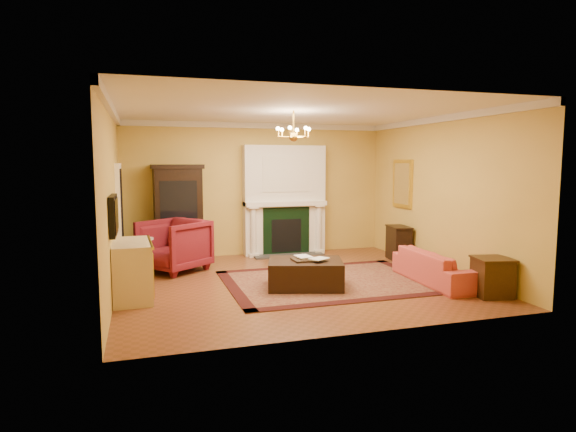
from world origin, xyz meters
name	(u,v)px	position (x,y,z in m)	size (l,w,h in m)	color
floor	(293,282)	(0.00, 0.00, -0.01)	(6.00, 5.50, 0.02)	brown
ceiling	(294,110)	(0.00, 0.00, 3.01)	(6.00, 5.50, 0.02)	white
wall_back	(257,189)	(0.00, 2.76, 1.50)	(6.00, 0.02, 3.00)	gold
wall_front	(363,214)	(0.00, -2.76, 1.50)	(6.00, 0.02, 3.00)	gold
wall_left	(111,202)	(-3.01, 0.00, 1.50)	(0.02, 5.50, 3.00)	gold
wall_right	(442,194)	(3.01, 0.00, 1.50)	(0.02, 5.50, 3.00)	gold
fireplace	(285,203)	(0.60, 2.57, 1.19)	(1.90, 0.70, 2.50)	silver
crown_molding	(278,119)	(0.00, 0.96, 2.94)	(6.00, 5.50, 0.12)	silver
doorway	(120,218)	(-2.95, 1.70, 1.05)	(0.08, 1.05, 2.10)	white
tv_panel	(114,215)	(-2.95, -0.60, 1.35)	(0.09, 0.95, 0.58)	black
gilt_mirror	(402,184)	(2.97, 1.40, 1.65)	(0.06, 0.76, 1.05)	gold
chandelier	(294,134)	(0.00, 0.00, 2.61)	(0.63, 0.55, 0.53)	gold
oriental_rug	(329,281)	(0.60, -0.21, 0.01)	(3.64, 2.73, 0.01)	#400D0D
china_cabinet	(178,215)	(-1.81, 2.49, 0.99)	(0.99, 0.45, 1.98)	black
wingback_armchair	(174,243)	(-1.97, 1.46, 0.56)	(1.08, 1.02, 1.12)	maroon
pedestal_table	(143,254)	(-2.56, 1.14, 0.42)	(0.41, 0.41, 0.73)	black
commode	(132,270)	(-2.73, -0.29, 0.45)	(0.57, 1.20, 0.89)	#C2B18E
coral_sofa	(438,261)	(2.41, -0.83, 0.38)	(1.96, 0.57, 0.76)	#BC3D3B
end_table	(492,278)	(2.72, -1.83, 0.30)	(0.51, 0.51, 0.59)	#331F0E
console_table	(399,244)	(2.78, 1.17, 0.36)	(0.36, 0.64, 0.71)	black
leather_ottoman	(305,274)	(0.06, -0.47, 0.25)	(1.23, 0.89, 0.46)	black
ottoman_tray	(306,260)	(0.06, -0.51, 0.49)	(0.44, 0.34, 0.03)	black
book_a	(297,249)	(-0.06, -0.41, 0.66)	(0.24, 0.03, 0.32)	gray
book_b	(314,249)	(0.19, -0.53, 0.66)	(0.23, 0.02, 0.32)	gray
topiary_left	(262,191)	(0.05, 2.53, 1.48)	(0.17, 0.17, 0.46)	gray
topiary_right	(313,190)	(1.27, 2.53, 1.47)	(0.16, 0.16, 0.43)	gray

